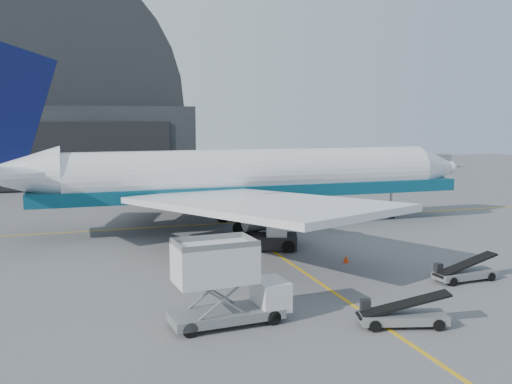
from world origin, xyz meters
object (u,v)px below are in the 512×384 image
object	(u,v)px
airliner	(236,177)
belt_loader_a	(402,316)
catering_truck	(225,284)
pushback_tug	(270,239)
belt_loader_b	(464,273)

from	to	relation	value
airliner	belt_loader_a	bearing A→B (deg)	-88.02
catering_truck	pushback_tug	bearing A→B (deg)	58.31
belt_loader_a	belt_loader_b	size ratio (longest dim) A/B	1.06
catering_truck	belt_loader_b	size ratio (longest dim) A/B	1.39
pushback_tug	belt_loader_a	distance (m)	17.99
belt_loader_b	belt_loader_a	bearing A→B (deg)	-148.48
pushback_tug	belt_loader_a	bearing A→B (deg)	-67.44
airliner	belt_loader_b	xyz separation A→B (m)	(9.14, -21.57, -4.28)
pushback_tug	belt_loader_b	size ratio (longest dim) A/B	1.14
catering_truck	belt_loader_a	size ratio (longest dim) A/B	1.32
pushback_tug	belt_loader_a	xyz separation A→B (m)	(0.81, -17.97, -0.25)
belt_loader_b	airliner	bearing A→B (deg)	109.29
pushback_tug	belt_loader_b	xyz separation A→B (m)	(9.00, -12.19, -0.27)
belt_loader_a	belt_loader_b	xyz separation A→B (m)	(8.19, 5.78, -0.02)
airliner	pushback_tug	bearing A→B (deg)	-89.18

